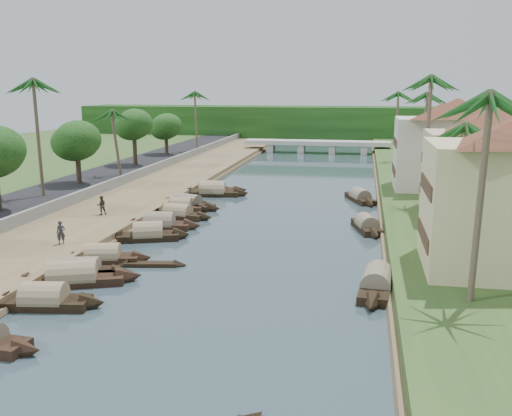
# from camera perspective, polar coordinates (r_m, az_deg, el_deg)

# --- Properties ---
(ground) EXTENTS (220.00, 220.00, 0.00)m
(ground) POSITION_cam_1_polar(r_m,az_deg,el_deg) (42.02, -2.09, -5.42)
(ground) COLOR #31434A
(ground) RESTS_ON ground
(left_bank) EXTENTS (10.00, 180.00, 0.80)m
(left_bank) POSITION_cam_1_polar(r_m,az_deg,el_deg) (65.28, -11.96, 0.99)
(left_bank) COLOR brown
(left_bank) RESTS_ON ground
(right_bank) EXTENTS (16.00, 180.00, 1.20)m
(right_bank) POSITION_cam_1_polar(r_m,az_deg,el_deg) (61.12, 19.96, -0.03)
(right_bank) COLOR #2D4D1E
(right_bank) RESTS_ON ground
(road) EXTENTS (8.00, 180.00, 1.40)m
(road) POSITION_cam_1_polar(r_m,az_deg,el_deg) (68.93, -18.51, 1.45)
(road) COLOR black
(road) RESTS_ON ground
(retaining_wall) EXTENTS (0.40, 180.00, 1.10)m
(retaining_wall) POSITION_cam_1_polar(r_m,az_deg,el_deg) (66.84, -15.32, 1.90)
(retaining_wall) COLOR slate
(retaining_wall) RESTS_ON left_bank
(treeline) EXTENTS (120.00, 14.00, 8.00)m
(treeline) POSITION_cam_1_polar(r_m,az_deg,el_deg) (139.64, 7.10, 8.39)
(treeline) COLOR #13350E
(treeline) RESTS_ON ground
(bridge) EXTENTS (28.00, 4.00, 2.40)m
(bridge) POSITION_cam_1_polar(r_m,az_deg,el_deg) (111.97, 6.12, 6.37)
(bridge) COLOR #AFB0A4
(bridge) RESTS_ON ground
(building_mid) EXTENTS (14.11, 14.11, 9.70)m
(building_mid) POSITION_cam_1_polar(r_m,az_deg,el_deg) (54.60, 22.37, 4.32)
(building_mid) COLOR #D2AE94
(building_mid) RESTS_ON right_bank
(building_far) EXTENTS (15.59, 15.59, 10.20)m
(building_far) POSITION_cam_1_polar(r_m,az_deg,el_deg) (68.11, 19.26, 6.12)
(building_far) COLOR beige
(building_far) RESTS_ON right_bank
(building_distant) EXTENTS (12.62, 12.62, 9.20)m
(building_distant) POSITION_cam_1_polar(r_m,az_deg,el_deg) (88.03, 18.03, 7.06)
(building_distant) COLOR beige
(building_distant) RESTS_ON right_bank
(sampan_1) EXTENTS (7.47, 2.79, 2.18)m
(sampan_1) POSITION_cam_1_polar(r_m,az_deg,el_deg) (35.74, -20.41, -8.68)
(sampan_1) COLOR black
(sampan_1) RESTS_ON ground
(sampan_2) EXTENTS (9.12, 5.00, 2.37)m
(sampan_2) POSITION_cam_1_polar(r_m,az_deg,el_deg) (39.11, -17.87, -6.72)
(sampan_2) COLOR black
(sampan_2) RESTS_ON ground
(sampan_3) EXTENTS (7.13, 3.00, 1.93)m
(sampan_3) POSITION_cam_1_polar(r_m,az_deg,el_deg) (40.43, -17.06, -6.07)
(sampan_3) COLOR black
(sampan_3) RESTS_ON ground
(sampan_4) EXTENTS (7.35, 3.24, 2.07)m
(sampan_4) POSITION_cam_1_polar(r_m,az_deg,el_deg) (43.18, -15.02, -4.79)
(sampan_4) COLOR black
(sampan_4) RESTS_ON ground
(sampan_5) EXTENTS (7.36, 4.06, 2.29)m
(sampan_5) POSITION_cam_1_polar(r_m,az_deg,el_deg) (48.72, -10.74, -2.67)
(sampan_5) COLOR black
(sampan_5) RESTS_ON ground
(sampan_6) EXTENTS (7.90, 2.85, 2.30)m
(sampan_6) POSITION_cam_1_polar(r_m,az_deg,el_deg) (52.30, -9.64, -1.62)
(sampan_6) COLOR black
(sampan_6) RESTS_ON ground
(sampan_7) EXTENTS (7.63, 2.66, 2.02)m
(sampan_7) POSITION_cam_1_polar(r_m,az_deg,el_deg) (56.24, -7.83, -0.61)
(sampan_7) COLOR black
(sampan_7) RESTS_ON ground
(sampan_8) EXTENTS (6.39, 1.95, 1.99)m
(sampan_8) POSITION_cam_1_polar(r_m,az_deg,el_deg) (59.40, -7.50, 0.08)
(sampan_8) COLOR black
(sampan_8) RESTS_ON ground
(sampan_9) EXTENTS (8.71, 4.42, 2.19)m
(sampan_9) POSITION_cam_1_polar(r_m,az_deg,el_deg) (60.92, -6.93, 0.40)
(sampan_9) COLOR black
(sampan_9) RESTS_ON ground
(sampan_10) EXTENTS (6.52, 3.52, 1.84)m
(sampan_10) POSITION_cam_1_polar(r_m,az_deg,el_deg) (61.54, -7.57, 0.49)
(sampan_10) COLOR black
(sampan_10) RESTS_ON ground
(sampan_11) EXTENTS (8.89, 3.01, 2.47)m
(sampan_11) POSITION_cam_1_polar(r_m,az_deg,el_deg) (67.54, -4.36, 1.60)
(sampan_11) COLOR black
(sampan_11) RESTS_ON ground
(sampan_12) EXTENTS (8.71, 2.87, 2.06)m
(sampan_12) POSITION_cam_1_polar(r_m,az_deg,el_deg) (69.53, -4.34, 1.89)
(sampan_12) COLOR black
(sampan_12) RESTS_ON ground
(sampan_13) EXTENTS (6.76, 1.85, 1.88)m
(sampan_13) POSITION_cam_1_polar(r_m,az_deg,el_deg) (70.42, -4.81, 2.01)
(sampan_13) COLOR black
(sampan_13) RESTS_ON ground
(sampan_14) EXTENTS (2.53, 9.11, 2.18)m
(sampan_14) POSITION_cam_1_polar(r_m,az_deg,el_deg) (37.20, 11.98, -7.36)
(sampan_14) COLOR black
(sampan_14) RESTS_ON ground
(sampan_15) EXTENTS (3.31, 7.48, 2.00)m
(sampan_15) POSITION_cam_1_polar(r_m,az_deg,el_deg) (52.03, 11.01, -1.75)
(sampan_15) COLOR black
(sampan_15) RESTS_ON ground
(sampan_16) EXTENTS (4.33, 8.22, 2.03)m
(sampan_16) POSITION_cam_1_polar(r_m,az_deg,el_deg) (65.19, 10.37, 1.05)
(sampan_16) COLOR black
(sampan_16) RESTS_ON ground
(canoe_1) EXTENTS (5.25, 1.71, 0.84)m
(canoe_1) POSITION_cam_1_polar(r_m,az_deg,el_deg) (41.74, -10.45, -5.60)
(canoe_1) COLOR black
(canoe_1) RESTS_ON ground
(canoe_2) EXTENTS (5.96, 0.97, 0.87)m
(canoe_2) POSITION_cam_1_polar(r_m,az_deg,el_deg) (62.59, -6.90, 0.41)
(canoe_2) COLOR black
(canoe_2) RESTS_ON ground
(palm_0) EXTENTS (3.20, 3.20, 12.51)m
(palm_0) POSITION_cam_1_polar(r_m,az_deg,el_deg) (31.53, 22.12, 9.86)
(palm_0) COLOR brown
(palm_0) RESTS_ON ground
(palm_1) EXTENTS (3.20, 3.20, 10.15)m
(palm_1) POSITION_cam_1_polar(r_m,az_deg,el_deg) (44.41, 20.00, 7.46)
(palm_1) COLOR brown
(palm_1) RESTS_ON ground
(palm_2) EXTENTS (3.20, 3.20, 13.82)m
(palm_2) POSITION_cam_1_polar(r_m,az_deg,el_deg) (58.50, 17.04, 12.04)
(palm_2) COLOR brown
(palm_2) RESTS_ON ground
(palm_3) EXTENTS (3.20, 3.20, 12.03)m
(palm_3) POSITION_cam_1_polar(r_m,az_deg,el_deg) (77.28, 16.24, 10.68)
(palm_3) COLOR brown
(palm_3) RESTS_ON ground
(palm_5) EXTENTS (3.20, 3.20, 13.37)m
(palm_5) POSITION_cam_1_polar(r_m,az_deg,el_deg) (62.96, -21.29, 11.50)
(palm_5) COLOR brown
(palm_5) RESTS_ON ground
(palm_6) EXTENTS (3.20, 3.20, 9.71)m
(palm_6) POSITION_cam_1_polar(r_m,az_deg,el_deg) (75.18, -13.79, 9.23)
(palm_6) COLOR brown
(palm_6) RESTS_ON ground
(palm_7) EXTENTS (3.20, 3.20, 11.97)m
(palm_7) POSITION_cam_1_polar(r_m,az_deg,el_deg) (92.52, 14.11, 10.90)
(palm_7) COLOR brown
(palm_7) RESTS_ON ground
(palm_8) EXTENTS (3.20, 3.20, 11.75)m
(palm_8) POSITION_cam_1_polar(r_m,az_deg,el_deg) (102.85, -6.04, 11.25)
(palm_8) COLOR brown
(palm_8) RESTS_ON ground
(tree_3) EXTENTS (5.30, 5.30, 7.20)m
(tree_3) POSITION_cam_1_polar(r_m,az_deg,el_deg) (70.08, -17.49, 6.35)
(tree_3) COLOR #3F3124
(tree_3) RESTS_ON ground
(tree_4) EXTENTS (5.05, 5.05, 7.90)m
(tree_4) POSITION_cam_1_polar(r_m,az_deg,el_deg) (85.40, -12.12, 8.08)
(tree_4) COLOR #3F3124
(tree_4) RESTS_ON ground
(tree_5) EXTENTS (4.92, 4.92, 6.66)m
(tree_5) POSITION_cam_1_polar(r_m,az_deg,el_deg) (98.20, -9.00, 7.99)
(tree_5) COLOR #3F3124
(tree_5) RESTS_ON ground
(tree_6) EXTENTS (4.70, 4.70, 7.29)m
(tree_6) POSITION_cam_1_polar(r_m,az_deg,el_deg) (69.71, 23.28, 6.00)
(tree_6) COLOR #3F3124
(tree_6) RESTS_ON ground
(person_near) EXTENTS (0.78, 0.68, 1.79)m
(person_near) POSITION_cam_1_polar(r_m,az_deg,el_deg) (46.04, -18.93, -2.33)
(person_near) COLOR #2B2A33
(person_near) RESTS_ON left_bank
(person_far) EXTENTS (1.10, 1.04, 1.79)m
(person_far) POSITION_cam_1_polar(r_m,az_deg,el_deg) (55.53, -15.20, 0.27)
(person_far) COLOR #343324
(person_far) RESTS_ON left_bank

